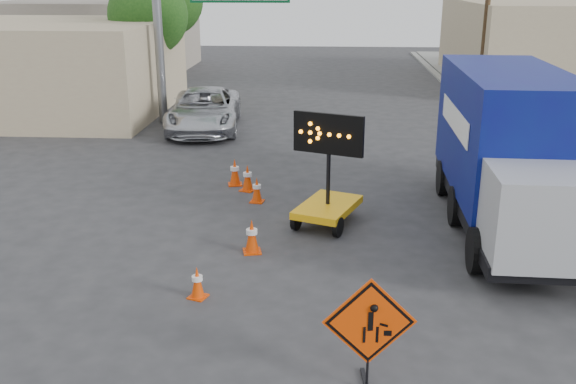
# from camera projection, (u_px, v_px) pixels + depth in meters

# --- Properties ---
(ground) EXTENTS (100.00, 100.00, 0.00)m
(ground) POSITION_uv_depth(u_px,v_px,m) (289.00, 377.00, 9.91)
(ground) COLOR #2D2D30
(ground) RESTS_ON ground
(curb_right) EXTENTS (0.40, 60.00, 0.12)m
(curb_right) POSITION_uv_depth(u_px,v_px,m) (509.00, 143.00, 23.64)
(curb_right) COLOR gray
(curb_right) RESTS_ON ground
(sidewalk_right) EXTENTS (4.00, 60.00, 0.15)m
(sidewalk_right) POSITION_uv_depth(u_px,v_px,m) (573.00, 144.00, 23.49)
(sidewalk_right) COLOR gray
(sidewalk_right) RESTS_ON ground
(storefront_left_near) EXTENTS (14.00, 10.00, 4.00)m
(storefront_left_near) POSITION_uv_depth(u_px,v_px,m) (9.00, 67.00, 29.06)
(storefront_left_near) COLOR tan
(storefront_left_near) RESTS_ON ground
(storefront_left_far) EXTENTS (12.00, 10.00, 4.40)m
(storefront_left_far) POSITION_uv_depth(u_px,v_px,m) (95.00, 36.00, 42.30)
(storefront_left_far) COLOR gray
(storefront_left_far) RESTS_ON ground
(building_right_far) EXTENTS (10.00, 14.00, 4.60)m
(building_right_far) POSITION_uv_depth(u_px,v_px,m) (548.00, 43.00, 36.75)
(building_right_far) COLOR tan
(building_right_far) RESTS_ON ground
(utility_pole_far) EXTENTS (1.80, 0.26, 9.00)m
(utility_pole_far) POSITION_uv_depth(u_px,v_px,m) (488.00, 3.00, 30.63)
(utility_pole_far) COLOR #48361E
(utility_pole_far) RESTS_ON ground
(tree_left_near) EXTENTS (3.71, 3.71, 6.03)m
(tree_left_near) POSITION_uv_depth(u_px,v_px,m) (148.00, 16.00, 29.89)
(tree_left_near) COLOR #48361E
(tree_left_near) RESTS_ON ground
(tree_left_far) EXTENTS (4.10, 4.10, 6.66)m
(tree_left_far) POSITION_uv_depth(u_px,v_px,m) (168.00, 0.00, 37.39)
(tree_left_far) COLOR #48361E
(tree_left_far) RESTS_ON ground
(construction_sign) EXTENTS (1.38, 0.98, 1.83)m
(construction_sign) POSITION_uv_depth(u_px,v_px,m) (369.00, 333.00, 9.31)
(construction_sign) COLOR black
(construction_sign) RESTS_ON ground
(arrow_board) EXTENTS (1.82, 2.27, 2.81)m
(arrow_board) POSITION_uv_depth(u_px,v_px,m) (328.00, 200.00, 15.86)
(arrow_board) COLOR #FFB40E
(arrow_board) RESTS_ON ground
(pickup_truck) EXTENTS (3.26, 6.10, 1.63)m
(pickup_truck) POSITION_uv_depth(u_px,v_px,m) (204.00, 110.00, 25.72)
(pickup_truck) COLOR silver
(pickup_truck) RESTS_ON ground
(box_truck) EXTENTS (2.73, 8.01, 3.78)m
(box_truck) POSITION_uv_depth(u_px,v_px,m) (508.00, 160.00, 15.35)
(box_truck) COLOR black
(box_truck) RESTS_ON ground
(cone_a) EXTENTS (0.42, 0.42, 0.64)m
(cone_a) POSITION_uv_depth(u_px,v_px,m) (197.00, 282.00, 12.27)
(cone_a) COLOR #DE3C04
(cone_a) RESTS_ON ground
(cone_b) EXTENTS (0.47, 0.47, 0.78)m
(cone_b) POSITION_uv_depth(u_px,v_px,m) (252.00, 236.00, 14.28)
(cone_b) COLOR #DE3C04
(cone_b) RESTS_ON ground
(cone_c) EXTENTS (0.41, 0.41, 0.70)m
(cone_c) POSITION_uv_depth(u_px,v_px,m) (257.00, 190.00, 17.52)
(cone_c) COLOR #DE3C04
(cone_c) RESTS_ON ground
(cone_d) EXTENTS (0.51, 0.51, 0.77)m
(cone_d) POSITION_uv_depth(u_px,v_px,m) (248.00, 178.00, 18.44)
(cone_d) COLOR #DE3C04
(cone_d) RESTS_ON ground
(cone_e) EXTENTS (0.48, 0.48, 0.80)m
(cone_e) POSITION_uv_depth(u_px,v_px,m) (235.00, 172.00, 18.95)
(cone_e) COLOR #DE3C04
(cone_e) RESTS_ON ground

